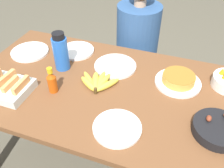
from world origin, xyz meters
TOP-DOWN VIEW (x-y plane):
  - ground_plane at (0.00, 0.00)m, footprint 14.00×14.00m
  - dining_table at (0.00, 0.00)m, footprint 1.69×0.89m
  - banana_bunch at (-0.09, -0.00)m, footprint 0.24×0.20m
  - melon_tray at (-0.55, -0.22)m, footprint 0.29×0.21m
  - skillet at (0.56, -0.13)m, footprint 0.25×0.33m
  - frittata_plate_center at (0.34, 0.16)m, footprint 0.26×0.26m
  - empty_plate_near_front at (-0.65, 0.16)m, footprint 0.25×0.25m
  - empty_plate_far_left at (-0.36, 0.28)m, footprint 0.23×0.23m
  - empty_plate_far_right at (-0.05, 0.20)m, footprint 0.26×0.26m
  - empty_plate_mid_edge at (0.12, -0.27)m, footprint 0.23×0.23m
  - water_bottle at (-0.35, 0.08)m, footprint 0.09×0.09m
  - hot_sauce_bottle at (-0.30, -0.13)m, footprint 0.05×0.05m
  - person_figure at (-0.02, 0.66)m, footprint 0.36×0.36m

SIDE VIEW (x-z plane):
  - ground_plane at x=0.00m, z-range 0.00..0.00m
  - person_figure at x=-0.02m, z-range -0.10..1.08m
  - dining_table at x=0.00m, z-range 0.27..0.99m
  - empty_plate_far_right at x=-0.05m, z-range 0.72..0.74m
  - empty_plate_near_front at x=-0.65m, z-range 0.72..0.74m
  - empty_plate_far_left at x=-0.36m, z-range 0.72..0.74m
  - empty_plate_mid_edge at x=0.12m, z-range 0.72..0.74m
  - banana_bunch at x=-0.09m, z-range 0.72..0.76m
  - frittata_plate_center at x=0.34m, z-range 0.71..0.78m
  - skillet at x=0.56m, z-range 0.71..0.79m
  - melon_tray at x=-0.55m, z-range 0.70..0.80m
  - hot_sauce_bottle at x=-0.30m, z-range 0.71..0.87m
  - water_bottle at x=-0.35m, z-range 0.71..0.95m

